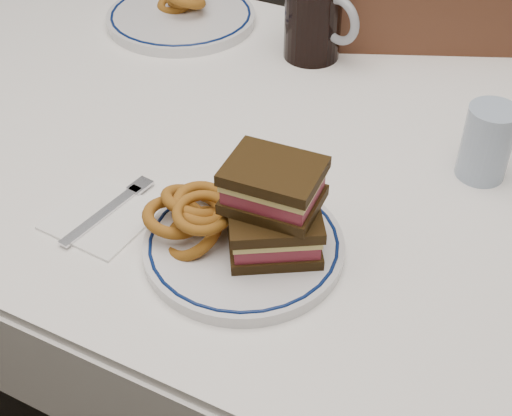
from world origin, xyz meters
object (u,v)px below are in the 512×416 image
at_px(chair_far, 398,132).
at_px(main_plate, 244,245).
at_px(far_plate, 181,17).
at_px(reuben_sandwich, 274,208).
at_px(beer_mug, 315,11).

bearing_deg(chair_far, main_plate, -89.77).
relative_size(main_plate, far_plate, 0.88).
distance_m(chair_far, main_plate, 0.75).
xyz_separation_m(main_plate, reuben_sandwich, (0.03, 0.01, 0.06)).
relative_size(chair_far, far_plate, 3.25).
bearing_deg(chair_far, far_plate, -152.57).
bearing_deg(beer_mug, main_plate, -75.94).
height_order(main_plate, far_plate, far_plate).
height_order(chair_far, far_plate, chair_far).
relative_size(beer_mug, far_plate, 0.59).
bearing_deg(main_plate, beer_mug, 104.06).
xyz_separation_m(beer_mug, far_plate, (-0.27, 0.01, -0.07)).
bearing_deg(beer_mug, reuben_sandwich, -71.85).
relative_size(chair_far, reuben_sandwich, 6.62).
xyz_separation_m(main_plate, far_plate, (-0.40, 0.50, 0.00)).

